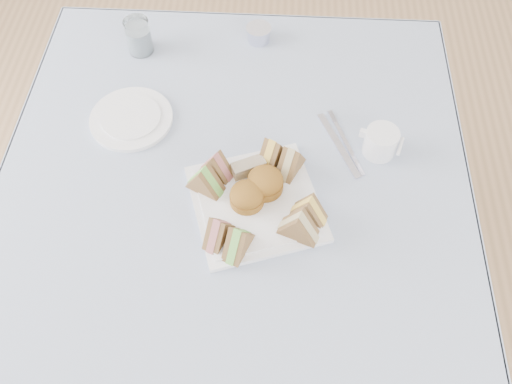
# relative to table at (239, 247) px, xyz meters

# --- Properties ---
(floor) EXTENTS (4.00, 4.00, 0.00)m
(floor) POSITION_rel_table_xyz_m (0.00, 0.00, -0.37)
(floor) COLOR #9E7751
(floor) RESTS_ON ground
(table) EXTENTS (0.90, 0.90, 0.74)m
(table) POSITION_rel_table_xyz_m (0.00, 0.00, 0.00)
(table) COLOR brown
(table) RESTS_ON floor
(tablecloth) EXTENTS (1.02, 1.02, 0.01)m
(tablecloth) POSITION_rel_table_xyz_m (0.00, 0.00, 0.37)
(tablecloth) COLOR silver
(tablecloth) RESTS_ON table
(serving_plate) EXTENTS (0.32, 0.32, 0.01)m
(serving_plate) POSITION_rel_table_xyz_m (0.05, -0.09, 0.38)
(serving_plate) COLOR white
(serving_plate) RESTS_ON tablecloth
(sandwich_fl_a) EXTENTS (0.06, 0.08, 0.07)m
(sandwich_fl_a) POSITION_rel_table_xyz_m (-0.02, -0.18, 0.42)
(sandwich_fl_a) COLOR brown
(sandwich_fl_a) RESTS_ON serving_plate
(sandwich_fl_b) EXTENTS (0.07, 0.09, 0.07)m
(sandwich_fl_b) POSITION_rel_table_xyz_m (0.02, -0.20, 0.42)
(sandwich_fl_b) COLOR brown
(sandwich_fl_b) RESTS_ON serving_plate
(sandwich_fr_a) EXTENTS (0.08, 0.06, 0.07)m
(sandwich_fr_a) POSITION_rel_table_xyz_m (0.16, -0.12, 0.42)
(sandwich_fr_a) COLOR brown
(sandwich_fr_a) RESTS_ON serving_plate
(sandwich_fr_b) EXTENTS (0.09, 0.07, 0.07)m
(sandwich_fr_b) POSITION_rel_table_xyz_m (0.14, -0.16, 0.43)
(sandwich_fr_b) COLOR brown
(sandwich_fr_b) RESTS_ON serving_plate
(sandwich_bl_a) EXTENTS (0.09, 0.07, 0.07)m
(sandwich_bl_a) POSITION_rel_table_xyz_m (-0.05, -0.07, 0.42)
(sandwich_bl_a) COLOR brown
(sandwich_bl_a) RESTS_ON serving_plate
(sandwich_bl_b) EXTENTS (0.08, 0.07, 0.07)m
(sandwich_bl_b) POSITION_rel_table_xyz_m (-0.03, -0.03, 0.42)
(sandwich_bl_b) COLOR brown
(sandwich_bl_b) RESTS_ON serving_plate
(sandwich_br_a) EXTENTS (0.07, 0.09, 0.07)m
(sandwich_br_a) POSITION_rel_table_xyz_m (0.12, -0.01, 0.42)
(sandwich_br_a) COLOR brown
(sandwich_br_a) RESTS_ON serving_plate
(sandwich_br_b) EXTENTS (0.07, 0.09, 0.07)m
(sandwich_br_b) POSITION_rel_table_xyz_m (0.08, 0.01, 0.42)
(sandwich_br_b) COLOR brown
(sandwich_br_b) RESTS_ON serving_plate
(scone_left) EXTENTS (0.08, 0.08, 0.05)m
(scone_left) POSITION_rel_table_xyz_m (0.03, -0.10, 0.41)
(scone_left) COLOR #8F5E27
(scone_left) RESTS_ON serving_plate
(scone_right) EXTENTS (0.11, 0.11, 0.05)m
(scone_right) POSITION_rel_table_xyz_m (0.07, -0.06, 0.41)
(scone_right) COLOR #8F5E27
(scone_right) RESTS_ON serving_plate
(pastry_slice) EXTENTS (0.08, 0.06, 0.03)m
(pastry_slice) POSITION_rel_table_xyz_m (0.03, -0.02, 0.40)
(pastry_slice) COLOR tan
(pastry_slice) RESTS_ON serving_plate
(side_plate) EXTENTS (0.25, 0.25, 0.01)m
(side_plate) POSITION_rel_table_xyz_m (-0.25, 0.12, 0.38)
(side_plate) COLOR white
(side_plate) RESTS_ON tablecloth
(water_glass) EXTENTS (0.06, 0.06, 0.09)m
(water_glass) POSITION_rel_table_xyz_m (-0.26, 0.35, 0.42)
(water_glass) COLOR white
(water_glass) RESTS_ON tablecloth
(tea_strainer) EXTENTS (0.09, 0.09, 0.04)m
(tea_strainer) POSITION_rel_table_xyz_m (0.03, 0.41, 0.39)
(tea_strainer) COLOR silver
(tea_strainer) RESTS_ON tablecloth
(knife) EXTENTS (0.10, 0.18, 0.00)m
(knife) POSITION_rel_table_xyz_m (0.23, 0.07, 0.38)
(knife) COLOR silver
(knife) RESTS_ON tablecloth
(fork) EXTENTS (0.07, 0.15, 0.00)m
(fork) POSITION_rel_table_xyz_m (0.25, 0.07, 0.38)
(fork) COLOR silver
(fork) RESTS_ON tablecloth
(creamer_jug) EXTENTS (0.09, 0.09, 0.06)m
(creamer_jug) POSITION_rel_table_xyz_m (0.32, 0.06, 0.41)
(creamer_jug) COLOR white
(creamer_jug) RESTS_ON tablecloth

